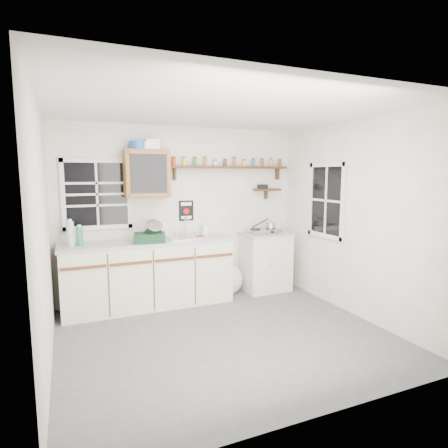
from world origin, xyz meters
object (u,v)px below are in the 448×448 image
(spice_shelf, at_px, (229,167))
(dish_rack, at_px, (151,235))
(main_cabinet, at_px, (149,273))
(hotplate, at_px, (263,231))
(right_cabinet, at_px, (265,261))
(upper_cabinet, at_px, (147,174))

(spice_shelf, distance_m, dish_rack, 1.62)
(main_cabinet, xyz_separation_m, hotplate, (1.78, 0.01, 0.48))
(spice_shelf, height_order, dish_rack, spice_shelf)
(spice_shelf, height_order, hotplate, spice_shelf)
(right_cabinet, height_order, spice_shelf, spice_shelf)
(right_cabinet, bearing_deg, spice_shelf, 160.60)
(main_cabinet, bearing_deg, right_cabinet, 0.79)
(right_cabinet, bearing_deg, dish_rack, -175.51)
(right_cabinet, bearing_deg, main_cabinet, -179.21)
(right_cabinet, bearing_deg, hotplate, -159.56)
(upper_cabinet, relative_size, dish_rack, 1.41)
(dish_rack, xyz_separation_m, hotplate, (1.77, 0.12, -0.07))
(upper_cabinet, distance_m, spice_shelf, 1.27)
(spice_shelf, xyz_separation_m, hotplate, (0.48, -0.21, -0.99))
(dish_rack, height_order, hotplate, dish_rack)
(main_cabinet, distance_m, upper_cabinet, 1.37)
(spice_shelf, relative_size, dish_rack, 4.15)
(main_cabinet, distance_m, spice_shelf, 1.98)
(main_cabinet, height_order, spice_shelf, spice_shelf)
(main_cabinet, xyz_separation_m, dish_rack, (0.01, -0.12, 0.56))
(hotplate, bearing_deg, spice_shelf, 149.25)
(right_cabinet, height_order, dish_rack, dish_rack)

